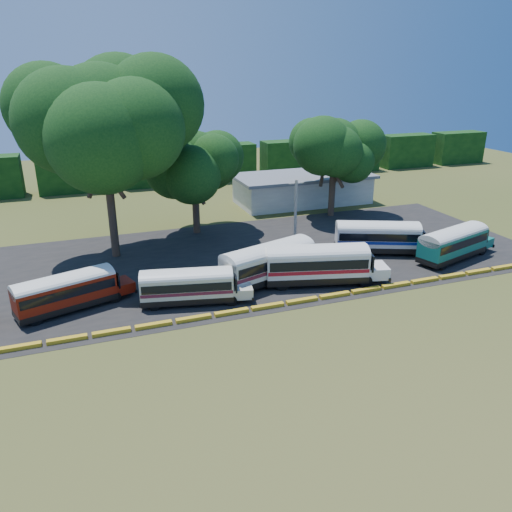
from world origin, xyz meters
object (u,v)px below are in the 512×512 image
object	(u,v)px
bus_cream_west	(189,284)
tree_west	(102,117)
bus_teal	(454,242)
bus_red	(68,290)
bus_white_red	(319,262)

from	to	relation	value
bus_cream_west	tree_west	xyz separation A→B (m)	(-4.59, 13.23, 11.99)
bus_teal	bus_cream_west	bearing A→B (deg)	164.98
bus_red	bus_white_red	world-z (taller)	bus_white_red
bus_cream_west	bus_teal	xyz separation A→B (m)	(26.70, 0.73, 0.22)
bus_white_red	bus_teal	world-z (taller)	bus_white_red
bus_cream_west	bus_white_red	size ratio (longest dim) A/B	0.82
bus_red	bus_white_red	distance (m)	20.76
bus_red	bus_cream_west	bearing A→B (deg)	-31.04
bus_cream_west	bus_white_red	world-z (taller)	bus_white_red
bus_white_red	tree_west	xyz separation A→B (m)	(-16.10, 13.22, 11.64)
bus_cream_west	tree_west	distance (m)	18.44
bus_red	bus_teal	xyz separation A→B (m)	(35.84, -1.35, 0.14)
bus_cream_west	tree_west	world-z (taller)	tree_west
bus_cream_west	bus_teal	distance (m)	26.71
bus_teal	tree_west	world-z (taller)	tree_west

